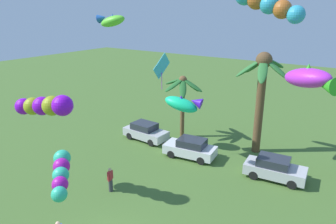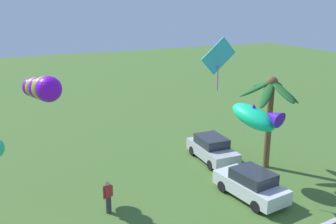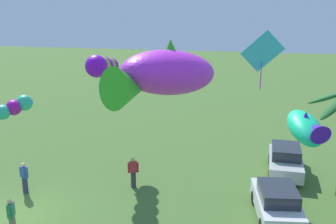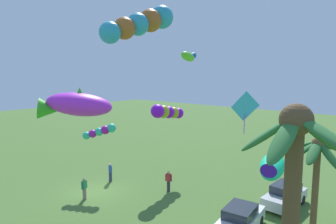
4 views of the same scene
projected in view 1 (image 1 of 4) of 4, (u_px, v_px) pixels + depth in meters
palm_tree_0 at (183, 90)px, 26.74m from camera, size 3.87×3.68×5.51m
palm_tree_1 at (262, 82)px, 23.45m from camera, size 4.06×4.26×7.89m
parked_car_0 at (190, 148)px, 23.93m from camera, size 4.09×2.19×1.51m
parked_car_1 at (145, 131)px, 27.18m from camera, size 3.96×1.86×1.51m
parked_car_2 at (275, 168)px, 20.89m from camera, size 4.05×2.09×1.51m
spectator_0 at (110, 179)px, 19.40m from camera, size 0.34×0.52×1.59m
kite_fish_0 at (111, 21)px, 17.86m from camera, size 1.91×1.09×0.93m
kite_tube_1 at (45, 106)px, 17.40m from camera, size 4.19×1.42×1.56m
kite_fish_2 at (183, 104)px, 24.63m from camera, size 3.36×2.04×1.65m
kite_tube_3 at (61, 173)px, 12.98m from camera, size 2.14×2.01×1.25m
kite_diamond_4 at (162, 67)px, 22.33m from camera, size 0.35×1.93×2.67m
kite_tube_5 at (266, 3)px, 15.98m from camera, size 3.74×1.26×1.93m
kite_fish_7 at (310, 79)px, 14.82m from camera, size 3.07×2.46×1.31m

